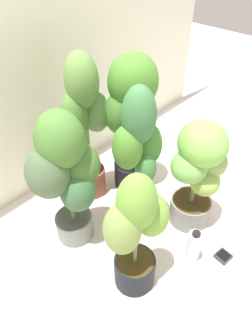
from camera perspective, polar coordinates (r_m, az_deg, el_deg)
name	(u,v)px	position (r m, az deg, el deg)	size (l,w,h in m)	color
ground_plane	(149,233)	(1.94, 4.29, -11.96)	(8.00, 8.00, 0.00)	silver
mylar_back_wall	(37,35)	(1.90, -16.25, 22.68)	(3.20, 0.01, 2.00)	silver
potted_plant_back_left	(66,173)	(1.59, -11.10, -0.99)	(0.45, 0.36, 0.86)	slate
potted_plant_front_left	(136,232)	(1.43, 1.79, -11.83)	(0.39, 0.26, 0.76)	black
potted_plant_front_right	(199,170)	(1.76, 13.37, -0.44)	(0.38, 0.36, 0.72)	gray
potted_plant_back_center	(86,120)	(1.84, -7.46, 8.82)	(0.32, 0.25, 0.99)	#954C36
potted_plant_back_right	(130,112)	(1.89, 0.78, 10.30)	(0.41, 0.37, 0.95)	black
potted_plant_center	(138,156)	(1.64, 2.22, 2.23)	(0.33, 0.26, 0.93)	black
hygrometer_box	(223,256)	(1.91, 17.65, -15.42)	(0.09, 0.09, 0.03)	#28323B
nutrient_bottle	(193,247)	(1.79, 12.44, -14.11)	(0.08, 0.08, 0.23)	white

